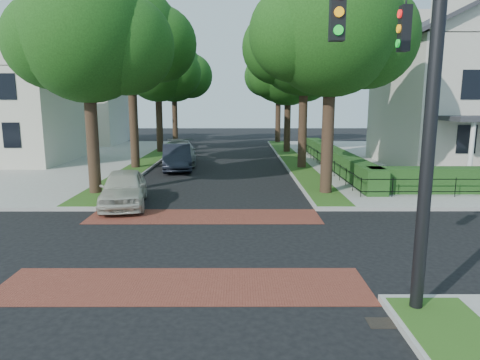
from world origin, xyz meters
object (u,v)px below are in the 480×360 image
at_px(traffic_signal, 418,87).
at_px(parked_car_front, 124,188).
at_px(parked_car_rear, 180,153).
at_px(parked_car_middle, 177,157).

xyz_separation_m(traffic_signal, parked_car_front, (-8.49, 9.41, -3.93)).
bearing_deg(parked_car_front, parked_car_rear, 77.04).
relative_size(parked_car_front, parked_car_middle, 0.89).
relative_size(traffic_signal, parked_car_front, 1.76).
height_order(parked_car_middle, parked_car_rear, parked_car_middle).
bearing_deg(parked_car_rear, parked_car_middle, -93.17).
height_order(parked_car_front, parked_car_rear, parked_car_rear).
distance_m(traffic_signal, parked_car_front, 13.27).
distance_m(parked_car_middle, parked_car_rear, 2.64).
bearing_deg(parked_car_rear, parked_car_front, -99.91).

